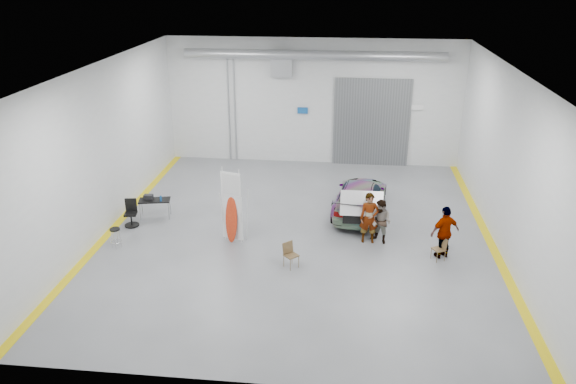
# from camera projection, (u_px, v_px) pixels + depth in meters

# --- Properties ---
(ground) EXTENTS (16.00, 16.00, 0.00)m
(ground) POSITION_uv_depth(u_px,v_px,m) (297.00, 233.00, 20.50)
(ground) COLOR slate
(ground) RESTS_ON ground
(room_shell) EXTENTS (14.02, 16.18, 6.01)m
(room_shell) POSITION_uv_depth(u_px,v_px,m) (310.00, 109.00, 20.98)
(room_shell) COLOR silver
(room_shell) RESTS_ON ground
(sedan_car) EXTENTS (2.41, 4.69, 1.30)m
(sedan_car) POSITION_uv_depth(u_px,v_px,m) (360.00, 197.00, 22.00)
(sedan_car) COLOR silver
(sedan_car) RESTS_ON ground
(person_a) EXTENTS (0.68, 0.46, 1.84)m
(person_a) POSITION_uv_depth(u_px,v_px,m) (369.00, 218.00, 19.53)
(person_a) COLOR brown
(person_a) RESTS_ON ground
(person_b) EXTENTS (0.98, 0.94, 1.59)m
(person_b) POSITION_uv_depth(u_px,v_px,m) (381.00, 222.00, 19.53)
(person_b) COLOR slate
(person_b) RESTS_ON ground
(person_c) EXTENTS (1.14, 0.87, 1.83)m
(person_c) POSITION_uv_depth(u_px,v_px,m) (445.00, 232.00, 18.50)
(person_c) COLOR brown
(person_c) RESTS_ON ground
(surfboard_display) EXTENTS (0.76, 0.37, 2.76)m
(surfboard_display) POSITION_uv_depth(u_px,v_px,m) (233.00, 213.00, 19.45)
(surfboard_display) COLOR white
(surfboard_display) RESTS_ON ground
(folding_chair_near) EXTENTS (0.55, 0.63, 0.84)m
(folding_chair_near) POSITION_uv_depth(u_px,v_px,m) (291.00, 260.00, 18.11)
(folding_chair_near) COLOR brown
(folding_chair_near) RESTS_ON ground
(folding_chair_far) EXTENTS (0.49, 0.60, 0.78)m
(folding_chair_far) POSITION_uv_depth(u_px,v_px,m) (438.00, 253.00, 18.56)
(folding_chair_far) COLOR brown
(folding_chair_far) RESTS_ON ground
(shop_stool) EXTENTS (0.37, 0.37, 0.72)m
(shop_stool) POSITION_uv_depth(u_px,v_px,m) (116.00, 238.00, 19.33)
(shop_stool) COLOR black
(shop_stool) RESTS_ON ground
(work_table) EXTENTS (1.27, 0.81, 0.96)m
(work_table) POSITION_uv_depth(u_px,v_px,m) (153.00, 200.00, 21.49)
(work_table) COLOR #92949A
(work_table) RESTS_ON ground
(office_chair) EXTENTS (0.54, 0.55, 1.01)m
(office_chair) POSITION_uv_depth(u_px,v_px,m) (132.00, 214.00, 20.94)
(office_chair) COLOR black
(office_chair) RESTS_ON ground
(trunk_lid) EXTENTS (1.52, 0.92, 0.04)m
(trunk_lid) POSITION_uv_depth(u_px,v_px,m) (361.00, 201.00, 19.91)
(trunk_lid) COLOR silver
(trunk_lid) RESTS_ON sedan_car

